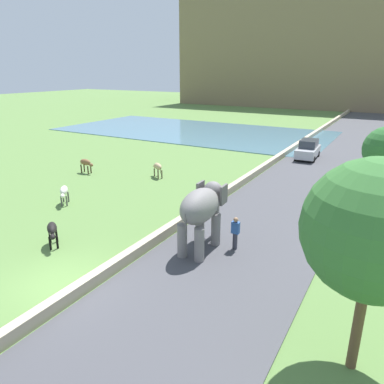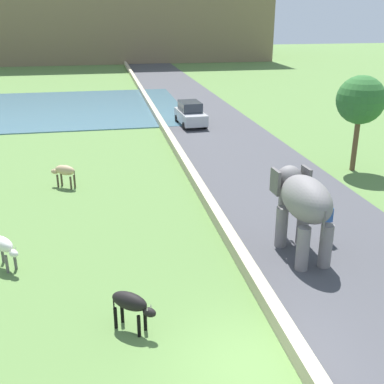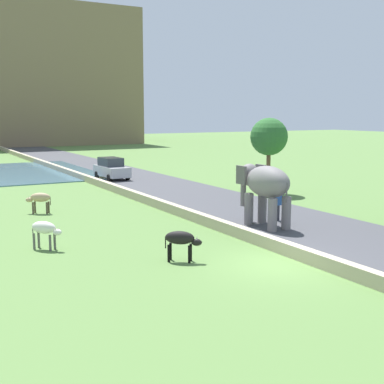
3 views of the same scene
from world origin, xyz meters
name	(u,v)px [view 3 (image 3 of 3)]	position (x,y,z in m)	size (l,w,h in m)	color
ground_plane	(276,265)	(0.00, 0.00, 0.00)	(220.00, 220.00, 0.00)	#567A3D
road_surface	(161,187)	(5.00, 20.00, 0.03)	(7.00, 120.00, 0.06)	#424247
barrier_wall	(123,191)	(1.20, 18.00, 0.25)	(0.40, 110.00, 0.50)	tan
elephant	(265,185)	(3.42, 5.28, 2.04)	(1.52, 3.49, 2.99)	slate
person_beside_elephant	(278,205)	(4.79, 5.98, 0.87)	(0.36, 0.22, 1.63)	#33333D
car_silver	(112,169)	(3.42, 26.05, 0.90)	(1.95, 4.08, 1.80)	#B7B7BC
cow_black	(181,239)	(-2.81, 2.04, 0.84)	(1.29, 1.13, 1.15)	black
cow_white	(45,229)	(-6.78, 6.25, 0.84)	(1.16, 1.27, 1.15)	silver
cow_tan	(40,198)	(-5.20, 14.01, 0.84)	(1.35, 1.03, 1.15)	tan
tree_near	(269,137)	(10.14, 13.80, 3.83)	(2.53, 2.53, 5.13)	brown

